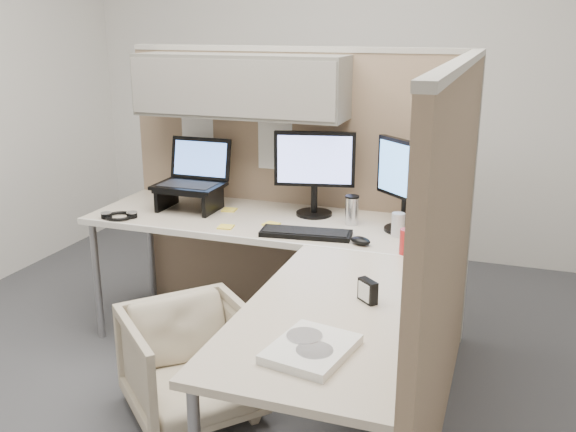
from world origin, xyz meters
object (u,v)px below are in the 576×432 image
(monitor_left, at_px, (315,167))
(keyboard, at_px, (306,233))
(office_chair, at_px, (191,358))
(desk, at_px, (284,256))

(monitor_left, relative_size, keyboard, 1.02)
(office_chair, xyz_separation_m, keyboard, (0.36, 0.59, 0.46))
(desk, relative_size, keyboard, 4.39)
(monitor_left, bearing_deg, desk, -99.67)
(desk, relative_size, office_chair, 3.50)
(monitor_left, bearing_deg, office_chair, -119.34)
(monitor_left, xyz_separation_m, keyboard, (0.07, -0.36, -0.26))
(desk, xyz_separation_m, monitor_left, (-0.03, 0.57, 0.32))
(keyboard, bearing_deg, desk, -108.29)
(desk, bearing_deg, office_chair, -129.54)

